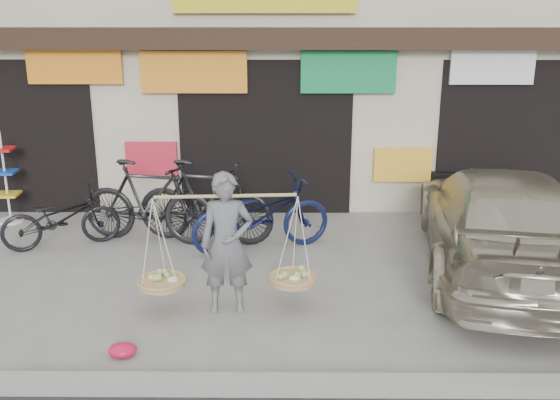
{
  "coord_description": "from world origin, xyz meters",
  "views": [
    {
      "loc": [
        0.35,
        -7.2,
        3.54
      ],
      "look_at": [
        0.28,
        0.9,
        1.03
      ],
      "focal_mm": 40.0,
      "sensor_mm": 36.0,
      "label": 1
    }
  ],
  "objects_px": {
    "bike_1": "(205,202)",
    "bike_3": "(149,202)",
    "suv": "(500,220)",
    "bike_2": "(261,215)",
    "display_rack": "(7,186)",
    "street_vendor": "(227,248)",
    "bike_0": "(61,218)"
  },
  "relations": [
    {
      "from": "street_vendor",
      "to": "bike_3",
      "type": "height_order",
      "value": "street_vendor"
    },
    {
      "from": "street_vendor",
      "to": "bike_3",
      "type": "distance_m",
      "value": 2.72
    },
    {
      "from": "bike_0",
      "to": "bike_3",
      "type": "bearing_deg",
      "value": -101.96
    },
    {
      "from": "street_vendor",
      "to": "display_rack",
      "type": "xyz_separation_m",
      "value": [
        -4.05,
        3.24,
        -0.17
      ]
    },
    {
      "from": "bike_3",
      "to": "display_rack",
      "type": "bearing_deg",
      "value": 82.44
    },
    {
      "from": "display_rack",
      "to": "bike_2",
      "type": "bearing_deg",
      "value": -16.15
    },
    {
      "from": "bike_1",
      "to": "bike_2",
      "type": "distance_m",
      "value": 0.96
    },
    {
      "from": "bike_2",
      "to": "bike_3",
      "type": "distance_m",
      "value": 1.8
    },
    {
      "from": "bike_1",
      "to": "display_rack",
      "type": "relative_size",
      "value": 1.39
    },
    {
      "from": "bike_1",
      "to": "bike_3",
      "type": "bearing_deg",
      "value": 101.92
    },
    {
      "from": "suv",
      "to": "display_rack",
      "type": "relative_size",
      "value": 3.34
    },
    {
      "from": "bike_0",
      "to": "bike_1",
      "type": "relative_size",
      "value": 0.8
    },
    {
      "from": "bike_0",
      "to": "suv",
      "type": "height_order",
      "value": "suv"
    },
    {
      "from": "bike_0",
      "to": "bike_1",
      "type": "xyz_separation_m",
      "value": [
        2.18,
        0.23,
        0.2
      ]
    },
    {
      "from": "bike_0",
      "to": "bike_3",
      "type": "distance_m",
      "value": 1.34
    },
    {
      "from": "bike_2",
      "to": "street_vendor",
      "type": "bearing_deg",
      "value": 150.41
    },
    {
      "from": "display_rack",
      "to": "bike_0",
      "type": "bearing_deg",
      "value": -41.43
    },
    {
      "from": "bike_0",
      "to": "display_rack",
      "type": "xyz_separation_m",
      "value": [
        -1.31,
        1.16,
        0.17
      ]
    },
    {
      "from": "bike_2",
      "to": "bike_3",
      "type": "height_order",
      "value": "bike_3"
    },
    {
      "from": "bike_0",
      "to": "display_rack",
      "type": "height_order",
      "value": "display_rack"
    },
    {
      "from": "bike_3",
      "to": "display_rack",
      "type": "height_order",
      "value": "display_rack"
    },
    {
      "from": "bike_0",
      "to": "bike_1",
      "type": "bearing_deg",
      "value": -105.91
    },
    {
      "from": "bike_1",
      "to": "display_rack",
      "type": "bearing_deg",
      "value": 87.07
    },
    {
      "from": "street_vendor",
      "to": "bike_3",
      "type": "xyz_separation_m",
      "value": [
        -1.43,
        2.31,
        -0.14
      ]
    },
    {
      "from": "street_vendor",
      "to": "bike_2",
      "type": "xyz_separation_m",
      "value": [
        0.33,
        1.97,
        -0.24
      ]
    },
    {
      "from": "bike_3",
      "to": "suv",
      "type": "bearing_deg",
      "value": -89.41
    },
    {
      "from": "display_rack",
      "to": "suv",
      "type": "bearing_deg",
      "value": -14.17
    },
    {
      "from": "bike_0",
      "to": "bike_2",
      "type": "bearing_deg",
      "value": -114.03
    },
    {
      "from": "bike_2",
      "to": "display_rack",
      "type": "distance_m",
      "value": 4.56
    },
    {
      "from": "suv",
      "to": "street_vendor",
      "type": "bearing_deg",
      "value": 28.98
    },
    {
      "from": "bike_0",
      "to": "bike_3",
      "type": "relative_size",
      "value": 0.8
    },
    {
      "from": "bike_1",
      "to": "bike_3",
      "type": "height_order",
      "value": "same"
    }
  ]
}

